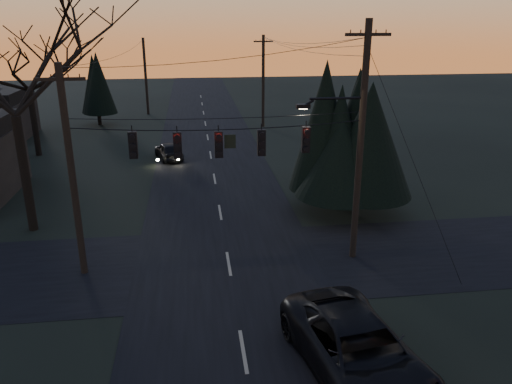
{
  "coord_description": "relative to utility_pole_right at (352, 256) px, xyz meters",
  "views": [
    {
      "loc": [
        -1.3,
        -9.19,
        10.04
      ],
      "look_at": [
        1.08,
        9.2,
        3.51
      ],
      "focal_mm": 35.0,
      "sensor_mm": 36.0,
      "label": 1
    }
  ],
  "objects": [
    {
      "name": "utility_pole_far_r",
      "position": [
        0.0,
        28.0,
        0.0
      ],
      "size": [
        1.8,
        0.3,
        8.5
      ],
      "primitive_type": null,
      "color": "black",
      "rests_on": "ground"
    },
    {
      "name": "cross_road",
      "position": [
        -5.5,
        0.0,
        0.01
      ],
      "size": [
        60.0,
        7.0,
        0.02
      ],
      "primitive_type": "cube",
      "color": "black",
      "rests_on": "ground"
    },
    {
      "name": "bare_tree_dist",
      "position": [
        -18.57,
        19.69,
        6.91
      ],
      "size": [
        6.96,
        6.96,
        9.89
      ],
      "color": "black",
      "rests_on": "ground"
    },
    {
      "name": "main_road",
      "position": [
        -5.5,
        10.0,
        0.01
      ],
      "size": [
        8.0,
        120.0,
        0.02
      ],
      "primitive_type": "cube",
      "color": "black",
      "rests_on": "ground"
    },
    {
      "name": "suv_near",
      "position": [
        -2.3,
        -7.54,
        0.87
      ],
      "size": [
        3.91,
        6.65,
        1.74
      ],
      "primitive_type": "imported",
      "rotation": [
        0.0,
        0.0,
        0.17
      ],
      "color": "black",
      "rests_on": "ground"
    },
    {
      "name": "evergreen_right",
      "position": [
        1.18,
        5.86,
        4.25
      ],
      "size": [
        4.83,
        4.83,
        7.31
      ],
      "color": "black",
      "rests_on": "ground"
    },
    {
      "name": "utility_pole_left",
      "position": [
        -11.5,
        0.0,
        0.0
      ],
      "size": [
        1.8,
        0.3,
        8.5
      ],
      "primitive_type": null,
      "color": "black",
      "rests_on": "ground"
    },
    {
      "name": "bare_tree_left",
      "position": [
        -14.88,
        4.92,
        7.98
      ],
      "size": [
        9.95,
        9.95,
        11.41
      ],
      "color": "black",
      "rests_on": "ground"
    },
    {
      "name": "span_signal_assembly",
      "position": [
        -5.74,
        0.0,
        5.34
      ],
      "size": [
        11.5,
        0.44,
        1.47
      ],
      "color": "black",
      "rests_on": "ground"
    },
    {
      "name": "evergreen_dist",
      "position": [
        -15.81,
        30.92,
        3.79
      ],
      "size": [
        3.2,
        3.2,
        6.4
      ],
      "color": "black",
      "rests_on": "ground"
    },
    {
      "name": "sedan_oncoming_a",
      "position": [
        -8.61,
        17.24,
        0.64
      ],
      "size": [
        2.5,
        4.03,
        1.28
      ],
      "primitive_type": "imported",
      "rotation": [
        0.0,
        0.0,
        3.42
      ],
      "color": "black",
      "rests_on": "ground"
    },
    {
      "name": "utility_pole_right",
      "position": [
        0.0,
        0.0,
        0.0
      ],
      "size": [
        5.0,
        0.3,
        10.0
      ],
      "primitive_type": null,
      "color": "black",
      "rests_on": "ground"
    },
    {
      "name": "utility_pole_far_l",
      "position": [
        -11.5,
        36.0,
        0.0
      ],
      "size": [
        0.3,
        0.3,
        8.0
      ],
      "primitive_type": null,
      "color": "black",
      "rests_on": "ground"
    }
  ]
}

